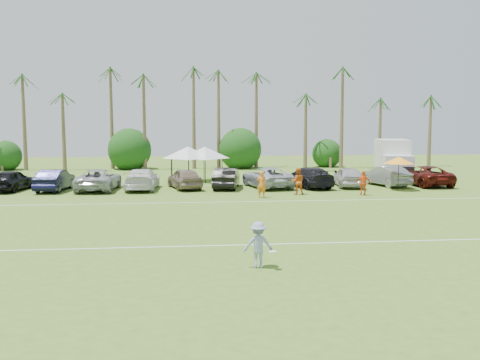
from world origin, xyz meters
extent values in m
plane|color=#46681F|center=(0.00, 0.00, 0.00)|extent=(120.00, 120.00, 0.00)
cube|color=white|center=(0.00, 2.00, 0.01)|extent=(80.00, 0.10, 0.01)
cube|color=white|center=(0.00, 14.00, 0.01)|extent=(80.00, 0.10, 0.01)
cone|color=brown|center=(-17.00, 38.00, 4.50)|extent=(0.44, 0.44, 9.00)
cone|color=brown|center=(-12.00, 38.00, 5.00)|extent=(0.44, 0.44, 10.00)
cone|color=brown|center=(-8.00, 38.00, 5.50)|extent=(0.44, 0.44, 11.00)
cone|color=brown|center=(-4.00, 38.00, 4.00)|extent=(0.44, 0.44, 8.00)
cone|color=brown|center=(0.00, 38.00, 4.50)|extent=(0.44, 0.44, 9.00)
cone|color=brown|center=(4.00, 38.00, 5.00)|extent=(0.44, 0.44, 10.00)
cone|color=brown|center=(8.00, 38.00, 5.50)|extent=(0.44, 0.44, 11.00)
cone|color=brown|center=(13.00, 38.00, 4.00)|extent=(0.44, 0.44, 8.00)
cone|color=brown|center=(18.00, 38.00, 4.50)|extent=(0.44, 0.44, 9.00)
cone|color=brown|center=(23.00, 38.00, 5.00)|extent=(0.44, 0.44, 10.00)
cone|color=brown|center=(27.00, 38.00, 5.50)|extent=(0.44, 0.44, 11.00)
cylinder|color=brown|center=(-19.00, 39.00, 0.70)|extent=(0.30, 0.30, 1.40)
sphere|color=#113C10|center=(-19.00, 39.00, 1.80)|extent=(4.00, 4.00, 4.00)
cylinder|color=brown|center=(-6.00, 39.00, 0.70)|extent=(0.30, 0.30, 1.40)
sphere|color=#113C10|center=(-6.00, 39.00, 1.80)|extent=(4.00, 4.00, 4.00)
cylinder|color=brown|center=(6.00, 39.00, 0.70)|extent=(0.30, 0.30, 1.40)
sphere|color=#113C10|center=(6.00, 39.00, 1.80)|extent=(4.00, 4.00, 4.00)
cylinder|color=brown|center=(16.00, 39.00, 0.70)|extent=(0.30, 0.30, 1.40)
sphere|color=#113C10|center=(16.00, 39.00, 1.80)|extent=(4.00, 4.00, 4.00)
imported|color=orange|center=(5.03, 15.78, 0.91)|extent=(0.77, 0.65, 1.81)
imported|color=#D15317|center=(7.79, 17.07, 0.93)|extent=(0.98, 0.81, 1.87)
imported|color=#F05B1A|center=(12.27, 16.19, 0.85)|extent=(1.06, 0.58, 1.70)
cube|color=silver|center=(19.01, 28.03, 2.16)|extent=(3.62, 5.30, 2.63)
cube|color=silver|center=(18.28, 24.74, 1.11)|extent=(2.78, 2.38, 2.21)
cube|color=black|center=(18.11, 23.97, 0.79)|extent=(2.43, 0.83, 1.05)
cube|color=#E5590C|center=(20.31, 27.74, 1.69)|extent=(0.39, 1.65, 0.95)
cylinder|color=black|center=(17.30, 25.17, 0.47)|extent=(0.51, 0.99, 0.95)
cylinder|color=black|center=(19.36, 24.72, 0.47)|extent=(0.51, 0.99, 0.95)
cylinder|color=black|center=(18.26, 29.49, 0.47)|extent=(0.51, 0.99, 0.95)
cylinder|color=black|center=(20.32, 29.04, 0.47)|extent=(0.51, 0.99, 0.95)
cylinder|color=black|center=(-1.22, 24.58, 1.00)|extent=(0.06, 0.06, 2.00)
cylinder|color=black|center=(1.59, 24.58, 1.00)|extent=(0.06, 0.06, 2.00)
cylinder|color=black|center=(-1.22, 27.38, 1.00)|extent=(0.06, 0.06, 2.00)
cylinder|color=black|center=(1.59, 27.38, 1.00)|extent=(0.06, 0.06, 2.00)
pyramid|color=silver|center=(0.19, 25.98, 3.01)|extent=(4.33, 4.33, 1.00)
cylinder|color=black|center=(0.23, 24.73, 0.99)|extent=(0.06, 0.06, 1.98)
cylinder|color=black|center=(3.00, 24.73, 0.99)|extent=(0.06, 0.06, 1.98)
cylinder|color=black|center=(0.23, 27.50, 0.99)|extent=(0.06, 0.06, 1.98)
cylinder|color=black|center=(3.00, 27.50, 0.99)|extent=(0.06, 0.06, 1.98)
pyramid|color=silver|center=(1.61, 26.11, 2.98)|extent=(4.29, 4.29, 0.99)
cylinder|color=black|center=(15.74, 18.50, 1.13)|extent=(0.05, 0.05, 2.26)
cone|color=#FF9D1A|center=(15.74, 18.50, 2.26)|extent=(2.26, 2.26, 0.51)
imported|color=#8893C1|center=(2.40, -1.48, 0.82)|extent=(1.08, 0.66, 1.63)
cylinder|color=white|center=(2.86, -1.82, 0.65)|extent=(0.27, 0.27, 0.03)
imported|color=black|center=(-12.92, 21.22, 0.80)|extent=(2.60, 4.92, 1.59)
imported|color=black|center=(-9.73, 20.92, 0.80)|extent=(2.12, 4.97, 1.59)
imported|color=#A2A4AA|center=(-6.53, 20.94, 0.80)|extent=(2.98, 5.88, 1.59)
imported|color=white|center=(-3.33, 20.95, 0.80)|extent=(2.54, 5.61, 1.59)
imported|color=#806E5B|center=(-0.13, 21.18, 0.80)|extent=(2.98, 5.00, 1.59)
imported|color=black|center=(3.07, 21.07, 0.80)|extent=(2.53, 5.06, 1.59)
imported|color=#AEB5BE|center=(6.27, 21.31, 0.80)|extent=(3.83, 6.17, 1.59)
imported|color=black|center=(9.47, 21.02, 0.80)|extent=(3.57, 5.88, 1.59)
imported|color=#B5B5B5|center=(12.67, 21.01, 0.80)|extent=(2.36, 4.85, 1.59)
imported|color=gray|center=(15.86, 21.39, 0.80)|extent=(2.91, 5.11, 1.59)
imported|color=#4E110D|center=(19.06, 21.30, 0.80)|extent=(3.00, 5.89, 1.59)
camera|label=1|loc=(-0.15, -19.66, 5.11)|focal=40.00mm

